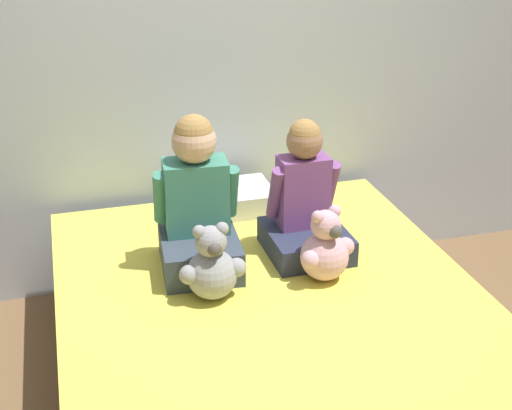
% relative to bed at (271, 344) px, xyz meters
% --- Properties ---
extents(ground_plane, '(14.00, 14.00, 0.00)m').
position_rel_bed_xyz_m(ground_plane, '(0.00, 0.00, -0.24)').
color(ground_plane, brown).
extents(wall_behind_bed, '(8.00, 0.06, 2.50)m').
position_rel_bed_xyz_m(wall_behind_bed, '(0.00, 1.07, 1.01)').
color(wall_behind_bed, silver).
rests_on(wall_behind_bed, ground_plane).
extents(bed, '(1.66, 1.95, 0.49)m').
position_rel_bed_xyz_m(bed, '(0.00, 0.00, 0.00)').
color(bed, '#997F60').
rests_on(bed, ground_plane).
extents(child_on_left, '(0.36, 0.41, 0.65)m').
position_rel_bed_xyz_m(child_on_left, '(-0.23, 0.31, 0.51)').
color(child_on_left, '#384251').
rests_on(child_on_left, bed).
extents(child_on_right, '(0.34, 0.37, 0.59)m').
position_rel_bed_xyz_m(child_on_right, '(0.24, 0.30, 0.47)').
color(child_on_right, '#282D47').
rests_on(child_on_right, bed).
extents(teddy_bear_held_by_left_child, '(0.26, 0.20, 0.31)m').
position_rel_bed_xyz_m(teddy_bear_held_by_left_child, '(-0.23, 0.04, 0.38)').
color(teddy_bear_held_by_left_child, '#939399').
rests_on(teddy_bear_held_by_left_child, bed).
extents(teddy_bear_held_by_right_child, '(0.25, 0.20, 0.31)m').
position_rel_bed_xyz_m(teddy_bear_held_by_right_child, '(0.24, 0.05, 0.38)').
color(teddy_bear_held_by_right_child, '#DBA3B2').
rests_on(teddy_bear_held_by_right_child, bed).
extents(pillow_at_headboard, '(0.46, 0.31, 0.11)m').
position_rel_bed_xyz_m(pillow_at_headboard, '(0.00, 0.79, 0.30)').
color(pillow_at_headboard, silver).
rests_on(pillow_at_headboard, bed).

